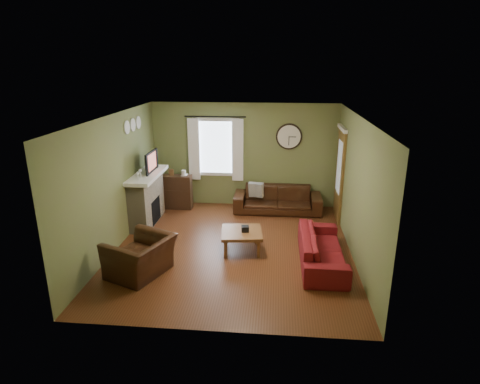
# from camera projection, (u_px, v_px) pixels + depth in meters

# --- Properties ---
(floor) EXTENTS (4.60, 5.20, 0.00)m
(floor) POSITION_uv_depth(u_px,v_px,m) (233.00, 248.00, 7.99)
(floor) COLOR #582C17
(floor) RESTS_ON ground
(ceiling) EXTENTS (4.60, 5.20, 0.00)m
(ceiling) POSITION_uv_depth(u_px,v_px,m) (232.00, 117.00, 7.18)
(ceiling) COLOR white
(ceiling) RESTS_ON ground
(wall_left) EXTENTS (0.00, 5.20, 2.60)m
(wall_left) POSITION_uv_depth(u_px,v_px,m) (115.00, 183.00, 7.79)
(wall_left) COLOR olive
(wall_left) RESTS_ON ground
(wall_right) EXTENTS (0.00, 5.20, 2.60)m
(wall_right) POSITION_uv_depth(u_px,v_px,m) (357.00, 189.00, 7.38)
(wall_right) COLOR olive
(wall_right) RESTS_ON ground
(wall_back) EXTENTS (4.60, 0.00, 2.60)m
(wall_back) POSITION_uv_depth(u_px,v_px,m) (244.00, 155.00, 10.05)
(wall_back) COLOR olive
(wall_back) RESTS_ON ground
(wall_front) EXTENTS (4.60, 0.00, 2.60)m
(wall_front) POSITION_uv_depth(u_px,v_px,m) (211.00, 246.00, 5.12)
(wall_front) COLOR olive
(wall_front) RESTS_ON ground
(fireplace) EXTENTS (0.40, 1.40, 1.10)m
(fireplace) POSITION_uv_depth(u_px,v_px,m) (147.00, 200.00, 9.09)
(fireplace) COLOR tan
(fireplace) RESTS_ON floor
(firebox) EXTENTS (0.04, 0.60, 0.55)m
(firebox) POSITION_uv_depth(u_px,v_px,m) (156.00, 211.00, 9.15)
(firebox) COLOR black
(firebox) RESTS_ON fireplace
(mantel) EXTENTS (0.58, 1.60, 0.08)m
(mantel) POSITION_uv_depth(u_px,v_px,m) (146.00, 175.00, 8.91)
(mantel) COLOR white
(mantel) RESTS_ON fireplace
(tv) EXTENTS (0.08, 0.60, 0.35)m
(tv) POSITION_uv_depth(u_px,v_px,m) (148.00, 164.00, 8.98)
(tv) COLOR black
(tv) RESTS_ON mantel
(tv_screen) EXTENTS (0.02, 0.62, 0.36)m
(tv_screen) POSITION_uv_depth(u_px,v_px,m) (152.00, 162.00, 8.95)
(tv_screen) COLOR #994C3F
(tv_screen) RESTS_ON mantel
(medallion_left) EXTENTS (0.28, 0.28, 0.03)m
(medallion_left) POSITION_uv_depth(u_px,v_px,m) (127.00, 127.00, 8.25)
(medallion_left) COLOR white
(medallion_left) RESTS_ON wall_left
(medallion_mid) EXTENTS (0.28, 0.28, 0.03)m
(medallion_mid) POSITION_uv_depth(u_px,v_px,m) (133.00, 125.00, 8.58)
(medallion_mid) COLOR white
(medallion_mid) RESTS_ON wall_left
(medallion_right) EXTENTS (0.28, 0.28, 0.03)m
(medallion_right) POSITION_uv_depth(u_px,v_px,m) (138.00, 122.00, 8.91)
(medallion_right) COLOR white
(medallion_right) RESTS_ON wall_left
(window_pane) EXTENTS (1.00, 0.02, 1.30)m
(window_pane) POSITION_uv_depth(u_px,v_px,m) (216.00, 147.00, 10.03)
(window_pane) COLOR silver
(window_pane) RESTS_ON wall_back
(curtain_rod) EXTENTS (0.03, 0.03, 1.50)m
(curtain_rod) POSITION_uv_depth(u_px,v_px,m) (215.00, 117.00, 9.69)
(curtain_rod) COLOR black
(curtain_rod) RESTS_ON wall_back
(curtain_left) EXTENTS (0.28, 0.04, 1.55)m
(curtain_left) POSITION_uv_depth(u_px,v_px,m) (194.00, 150.00, 10.00)
(curtain_left) COLOR white
(curtain_left) RESTS_ON wall_back
(curtain_right) EXTENTS (0.28, 0.04, 1.55)m
(curtain_right) POSITION_uv_depth(u_px,v_px,m) (238.00, 150.00, 9.90)
(curtain_right) COLOR white
(curtain_right) RESTS_ON wall_back
(wall_clock) EXTENTS (0.64, 0.06, 0.64)m
(wall_clock) POSITION_uv_depth(u_px,v_px,m) (289.00, 137.00, 9.75)
(wall_clock) COLOR white
(wall_clock) RESTS_ON wall_back
(door) EXTENTS (0.05, 0.90, 2.10)m
(door) POSITION_uv_depth(u_px,v_px,m) (340.00, 175.00, 9.22)
(door) COLOR brown
(door) RESTS_ON floor
(bookshelf) EXTENTS (0.72, 0.30, 0.85)m
(bookshelf) POSITION_uv_depth(u_px,v_px,m) (178.00, 192.00, 10.05)
(bookshelf) COLOR #321F14
(bookshelf) RESTS_ON floor
(book) EXTENTS (0.17, 0.22, 0.02)m
(book) POSITION_uv_depth(u_px,v_px,m) (181.00, 171.00, 9.91)
(book) COLOR brown
(book) RESTS_ON bookshelf
(sofa_brown) EXTENTS (2.12, 0.83, 0.62)m
(sofa_brown) POSITION_uv_depth(u_px,v_px,m) (277.00, 199.00, 9.87)
(sofa_brown) COLOR black
(sofa_brown) RESTS_ON floor
(pillow_left) EXTENTS (0.38, 0.22, 0.36)m
(pillow_left) POSITION_uv_depth(u_px,v_px,m) (256.00, 190.00, 9.82)
(pillow_left) COLOR #959494
(pillow_left) RESTS_ON sofa_brown
(pillow_right) EXTENTS (0.36, 0.11, 0.36)m
(pillow_right) POSITION_uv_depth(u_px,v_px,m) (256.00, 190.00, 9.82)
(pillow_right) COLOR #959494
(pillow_right) RESTS_ON sofa_brown
(sofa_red) EXTENTS (0.77, 1.96, 0.57)m
(sofa_red) POSITION_uv_depth(u_px,v_px,m) (322.00, 249.00, 7.32)
(sofa_red) COLOR maroon
(sofa_red) RESTS_ON floor
(armchair) EXTENTS (1.23, 1.31, 0.67)m
(armchair) POSITION_uv_depth(u_px,v_px,m) (140.00, 256.00, 6.92)
(armchair) COLOR black
(armchair) RESTS_ON floor
(coffee_table) EXTENTS (0.86, 0.86, 0.41)m
(coffee_table) POSITION_uv_depth(u_px,v_px,m) (242.00, 241.00, 7.83)
(coffee_table) COLOR brown
(coffee_table) RESTS_ON floor
(tissue_box) EXTENTS (0.16, 0.16, 0.11)m
(tissue_box) POSITION_uv_depth(u_px,v_px,m) (245.00, 232.00, 7.75)
(tissue_box) COLOR black
(tissue_box) RESTS_ON coffee_table
(wine_glass_a) EXTENTS (0.06, 0.06, 0.19)m
(wine_glass_a) POSITION_uv_depth(u_px,v_px,m) (138.00, 176.00, 8.33)
(wine_glass_a) COLOR white
(wine_glass_a) RESTS_ON mantel
(wine_glass_b) EXTENTS (0.07, 0.07, 0.20)m
(wine_glass_b) POSITION_uv_depth(u_px,v_px,m) (140.00, 174.00, 8.48)
(wine_glass_b) COLOR white
(wine_glass_b) RESTS_ON mantel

